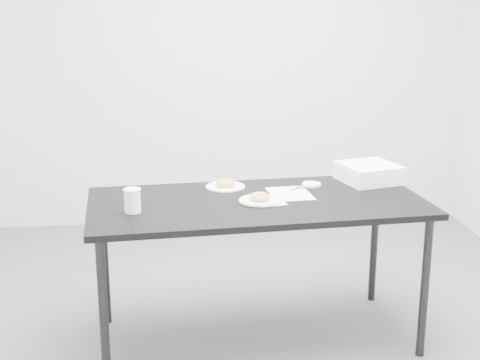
{
  "coord_description": "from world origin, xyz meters",
  "views": [
    {
      "loc": [
        -0.3,
        -3.16,
        1.74
      ],
      "look_at": [
        0.03,
        0.02,
        0.87
      ],
      "focal_mm": 50.0,
      "sensor_mm": 36.0,
      "label": 1
    }
  ],
  "objects": [
    {
      "name": "floor",
      "position": [
        0.0,
        0.0,
        0.0
      ],
      "size": [
        4.0,
        4.0,
        0.0
      ],
      "primitive_type": "plane",
      "color": "#535258",
      "rests_on": "ground"
    },
    {
      "name": "bakery_box",
      "position": [
        0.78,
        0.32,
        0.81
      ],
      "size": [
        0.36,
        0.36,
        0.1
      ],
      "primitive_type": "cube",
      "rotation": [
        0.0,
        0.0,
        0.27
      ],
      "color": "white",
      "rests_on": "table"
    },
    {
      "name": "logo_patch",
      "position": [
        0.37,
        0.22,
        0.77
      ],
      "size": [
        0.05,
        0.05,
        0.0
      ],
      "primitive_type": "cube",
      "rotation": [
        0.0,
        0.0,
        0.08
      ],
      "color": "green",
      "rests_on": "scorecard"
    },
    {
      "name": "scorecard",
      "position": [
        0.3,
        0.12,
        0.77
      ],
      "size": [
        0.23,
        0.28,
        0.0
      ],
      "primitive_type": "cube",
      "rotation": [
        0.0,
        0.0,
        0.08
      ],
      "color": "white",
      "rests_on": "table"
    },
    {
      "name": "table",
      "position": [
        0.12,
        0.03,
        0.71
      ],
      "size": [
        1.73,
        0.92,
        0.76
      ],
      "rotation": [
        0.0,
        0.0,
        0.08
      ],
      "color": "black",
      "rests_on": "floor"
    },
    {
      "name": "cup_lid",
      "position": [
        0.44,
        0.26,
        0.77
      ],
      "size": [
        0.1,
        0.1,
        0.01
      ],
      "primitive_type": "cylinder",
      "color": "white",
      "rests_on": "table"
    },
    {
      "name": "wall_back",
      "position": [
        0.0,
        2.0,
        1.35
      ],
      "size": [
        4.0,
        0.02,
        2.7
      ],
      "primitive_type": "cube",
      "color": "silver",
      "rests_on": "floor"
    },
    {
      "name": "plate_near",
      "position": [
        0.13,
        -0.0,
        0.77
      ],
      "size": [
        0.21,
        0.21,
        0.01
      ],
      "primitive_type": "cylinder",
      "color": "white",
      "rests_on": "napkin"
    },
    {
      "name": "napkin",
      "position": [
        0.17,
        -0.02,
        0.77
      ],
      "size": [
        0.18,
        0.18,
        0.0
      ],
      "primitive_type": "cube",
      "rotation": [
        0.0,
        0.0,
        0.22
      ],
      "color": "white",
      "rests_on": "table"
    },
    {
      "name": "plate_far",
      "position": [
        -0.02,
        0.28,
        0.77
      ],
      "size": [
        0.21,
        0.21,
        0.01
      ],
      "primitive_type": "cylinder",
      "color": "white",
      "rests_on": "table"
    },
    {
      "name": "donut_far",
      "position": [
        -0.02,
        0.28,
        0.79
      ],
      "size": [
        0.11,
        0.11,
        0.03
      ],
      "primitive_type": "torus",
      "rotation": [
        0.0,
        0.0,
        -0.16
      ],
      "color": "#C2813D",
      "rests_on": "plate_far"
    },
    {
      "name": "coffee_cup",
      "position": [
        -0.49,
        -0.11,
        0.82
      ],
      "size": [
        0.08,
        0.08,
        0.12
      ],
      "primitive_type": "cylinder",
      "color": "white",
      "rests_on": "table"
    },
    {
      "name": "pen",
      "position": [
        0.35,
        0.2,
        0.77
      ],
      "size": [
        0.09,
        0.1,
        0.01
      ],
      "primitive_type": "cylinder",
      "rotation": [
        0.0,
        1.57,
        0.83
      ],
      "color": "#0D9290",
      "rests_on": "scorecard"
    },
    {
      "name": "donut_near",
      "position": [
        0.13,
        -0.0,
        0.79
      ],
      "size": [
        0.11,
        0.11,
        0.03
      ],
      "primitive_type": "torus",
      "rotation": [
        0.0,
        0.0,
        0.08
      ],
      "color": "#C2813D",
      "rests_on": "plate_near"
    }
  ]
}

